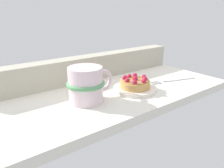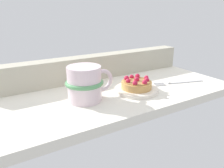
% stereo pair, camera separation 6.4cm
% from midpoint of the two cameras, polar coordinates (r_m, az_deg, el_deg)
% --- Properties ---
extents(ground_plane, '(0.76, 0.35, 0.03)m').
position_cam_midpoint_polar(ground_plane, '(0.70, 3.41, -2.60)').
color(ground_plane, silver).
extents(window_rail_back, '(0.74, 0.06, 0.08)m').
position_cam_midpoint_polar(window_rail_back, '(0.80, -2.44, 4.41)').
color(window_rail_back, '#B2AD99').
rests_on(window_rail_back, ground_plane).
extents(dessert_plate, '(0.14, 0.14, 0.01)m').
position_cam_midpoint_polar(dessert_plate, '(0.69, 8.96, -1.54)').
color(dessert_plate, silver).
rests_on(dessert_plate, ground_plane).
extents(raspberry_tart, '(0.09, 0.09, 0.04)m').
position_cam_midpoint_polar(raspberry_tart, '(0.68, 9.05, 0.01)').
color(raspberry_tart, tan).
rests_on(raspberry_tart, dessert_plate).
extents(coffee_mug, '(0.14, 0.11, 0.10)m').
position_cam_midpoint_polar(coffee_mug, '(0.60, -3.91, 0.10)').
color(coffee_mug, silver).
rests_on(coffee_mug, ground_plane).
extents(dessert_fork, '(0.18, 0.07, 0.01)m').
position_cam_midpoint_polar(dessert_fork, '(0.80, 19.06, 0.38)').
color(dessert_fork, '#B7B7BC').
rests_on(dessert_fork, ground_plane).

